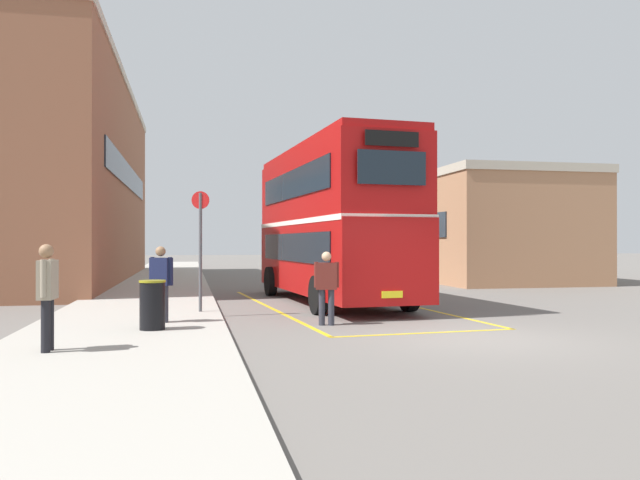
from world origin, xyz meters
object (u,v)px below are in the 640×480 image
pedestrian_waiting_near (161,279)px  litter_bin (152,305)px  double_decker_bus (331,221)px  single_deck_bus (338,246)px  pedestrian_boarding (327,283)px  bus_stop_sign (200,240)px  pedestrian_waiting_far (47,289)px

pedestrian_waiting_near → litter_bin: size_ratio=1.68×
double_decker_bus → single_deck_bus: double_decker_bus is taller
double_decker_bus → pedestrian_waiting_near: (-4.85, -4.99, -1.44)m
double_decker_bus → pedestrian_boarding: size_ratio=5.96×
single_deck_bus → bus_stop_sign: (-8.08, -19.29, 0.27)m
single_deck_bus → litter_bin: size_ratio=10.37×
litter_bin → bus_stop_sign: size_ratio=0.32×
double_decker_bus → single_deck_bus: size_ratio=0.98×
litter_bin → bus_stop_sign: (0.98, 3.09, 1.29)m
single_deck_bus → pedestrian_waiting_far: single_deck_bus is taller
double_decker_bus → pedestrian_boarding: bearing=-103.8°
pedestrian_boarding → litter_bin: size_ratio=1.70×
single_deck_bus → bus_stop_sign: bus_stop_sign is taller
pedestrian_waiting_far → bus_stop_sign: size_ratio=0.57×
pedestrian_waiting_near → pedestrian_waiting_far: bearing=-115.5°
pedestrian_waiting_near → bus_stop_sign: bus_stop_sign is taller
double_decker_bus → single_deck_bus: 16.80m
pedestrian_waiting_far → litter_bin: pedestrian_waiting_far is taller
double_decker_bus → pedestrian_waiting_far: bearing=-127.7°
pedestrian_boarding → pedestrian_waiting_far: (-5.18, -3.18, 0.17)m
double_decker_bus → pedestrian_waiting_near: size_ratio=6.03×
pedestrian_waiting_far → litter_bin: size_ratio=1.74×
pedestrian_boarding → litter_bin: bearing=-165.5°
pedestrian_waiting_near → pedestrian_waiting_far: (-1.59, -3.34, 0.04)m
double_decker_bus → litter_bin: size_ratio=10.14×
bus_stop_sign → double_decker_bus: bearing=37.1°
single_deck_bus → pedestrian_waiting_far: (-10.53, -24.60, -0.53)m
pedestrian_waiting_far → litter_bin: 2.71m
single_deck_bus → litter_bin: bearing=-112.0°
pedestrian_waiting_near → bus_stop_sign: (0.86, 1.98, 0.84)m
single_deck_bus → litter_bin: 24.16m
double_decker_bus → pedestrian_waiting_far: (-6.44, -8.33, -1.40)m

